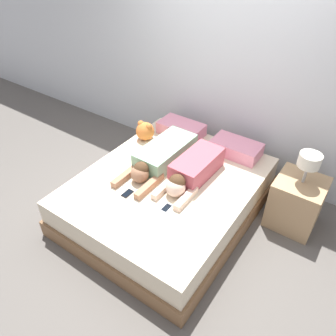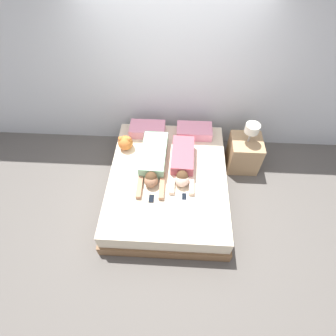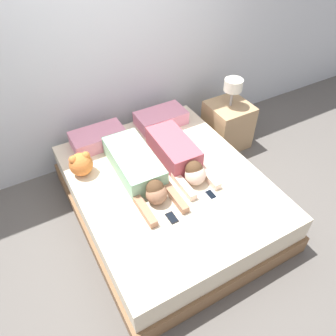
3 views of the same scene
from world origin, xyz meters
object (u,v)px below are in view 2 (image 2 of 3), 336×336
(pillow_head_right, at_px, (194,131))
(cell_phone_right, at_px, (184,197))
(pillow_head_left, at_px, (147,129))
(cell_phone_left, at_px, (151,199))
(person_left, at_px, (153,160))
(person_right, at_px, (182,162))
(bed, at_px, (168,184))
(nightstand, at_px, (244,152))
(plush_toy, at_px, (125,143))

(pillow_head_right, distance_m, cell_phone_right, 1.23)
(pillow_head_left, distance_m, cell_phone_left, 1.29)
(person_left, distance_m, cell_phone_right, 0.73)
(cell_phone_left, bearing_deg, pillow_head_left, 98.04)
(person_right, distance_m, cell_phone_right, 0.53)
(pillow_head_left, height_order, cell_phone_right, pillow_head_left)
(bed, xyz_separation_m, nightstand, (1.22, 0.64, 0.08))
(cell_phone_right, xyz_separation_m, plush_toy, (-0.93, 0.86, 0.12))
(person_right, xyz_separation_m, cell_phone_right, (0.04, -0.52, -0.11))
(plush_toy, bearing_deg, nightstand, 4.37)
(pillow_head_right, distance_m, plush_toy, 1.13)
(pillow_head_right, height_order, cell_phone_right, pillow_head_right)
(plush_toy, bearing_deg, person_left, -33.91)
(bed, distance_m, cell_phone_left, 0.53)
(cell_phone_left, height_order, plush_toy, plush_toy)
(cell_phone_left, bearing_deg, pillow_head_right, 65.31)
(cell_phone_left, bearing_deg, plush_toy, 117.83)
(person_right, relative_size, nightstand, 1.02)
(plush_toy, bearing_deg, cell_phone_right, -42.82)
(bed, relative_size, cell_phone_left, 16.98)
(pillow_head_left, bearing_deg, bed, -65.65)
(pillow_head_left, relative_size, cell_phone_right, 4.51)
(bed, distance_m, person_right, 0.43)
(person_left, bearing_deg, nightstand, 17.54)
(person_right, distance_m, nightstand, 1.16)
(pillow_head_right, height_order, person_right, person_right)
(pillow_head_right, xyz_separation_m, plush_toy, (-1.07, -0.36, 0.04))
(person_left, bearing_deg, pillow_head_left, 103.26)
(nightstand, bearing_deg, pillow_head_right, 165.66)
(pillow_head_left, bearing_deg, cell_phone_right, -62.86)
(cell_phone_right, distance_m, plush_toy, 1.28)
(bed, height_order, cell_phone_left, cell_phone_left)
(pillow_head_right, bearing_deg, cell_phone_left, -114.69)
(nightstand, bearing_deg, cell_phone_left, -143.19)
(person_right, bearing_deg, plush_toy, 158.98)
(pillow_head_left, relative_size, person_left, 0.51)
(cell_phone_left, relative_size, plush_toy, 0.52)
(person_right, bearing_deg, nightstand, 25.71)
(bed, xyz_separation_m, plush_toy, (-0.69, 0.49, 0.36))
(pillow_head_left, relative_size, person_right, 0.61)
(pillow_head_right, xyz_separation_m, person_left, (-0.61, -0.67, 0.02))
(cell_phone_left, bearing_deg, person_left, 92.13)
(pillow_head_right, bearing_deg, person_left, -132.31)
(nightstand, bearing_deg, pillow_head_left, 172.41)
(person_left, distance_m, nightstand, 1.54)
(person_left, bearing_deg, bed, -38.28)
(bed, distance_m, cell_phone_right, 0.51)
(cell_phone_right, height_order, nightstand, nightstand)
(person_right, height_order, nightstand, nightstand)
(cell_phone_right, bearing_deg, person_left, 130.33)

